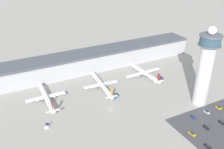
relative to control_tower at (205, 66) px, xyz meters
The scene contains 17 objects.
ground_plane 74.94m from the control_tower, 160.32° to the left, with size 1000.00×1000.00×0.00m, color #9E9B93.
terminal_building 115.19m from the control_tower, 124.70° to the left, with size 246.43×25.00×18.05m.
control_tower is the anchor object (origin of this frame).
parking_lot_surface 39.82m from the control_tower, 100.49° to the right, with size 64.00×40.00×0.01m, color #424247.
airplane_gate_alpha 119.79m from the control_tower, 151.89° to the left, with size 30.47×43.82×11.87m.
airplane_gate_bravo 82.64m from the control_tower, 136.70° to the left, with size 30.50×45.27×11.62m.
airplane_gate_charlie 63.15m from the control_tower, 103.15° to the left, with size 36.26×43.33×11.87m.
service_truck_catering 53.34m from the control_tower, 93.68° to the left, with size 5.88×2.70×2.77m.
service_truck_fuel 116.44m from the control_tower, 167.12° to the left, with size 5.18×6.51×2.49m.
service_truck_baggage 70.53m from the control_tower, 145.49° to the left, with size 6.69×5.26×2.96m.
car_silver_sedan 33.20m from the control_tower, 57.20° to the right, with size 1.92×4.61×1.60m.
car_green_van 36.86m from the control_tower, 145.18° to the right, with size 1.95×4.29×1.53m.
car_grey_coupe 39.70m from the control_tower, 100.46° to the right, with size 1.79×4.16×1.47m.
car_yellow_taxi 32.63m from the control_tower, 109.77° to the right, with size 1.91×4.40×1.59m.
car_maroon_suv 49.67m from the control_tower, 140.52° to the right, with size 2.06×4.84×1.54m.
car_navy_sedan 57.34m from the control_tower, 128.62° to the right, with size 2.09×4.70×1.37m.
car_blue_compact 42.71m from the control_tower, 125.92° to the right, with size 1.72×4.33×1.53m.
Camera 1 is at (-68.13, -134.94, 105.54)m, focal length 40.00 mm.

